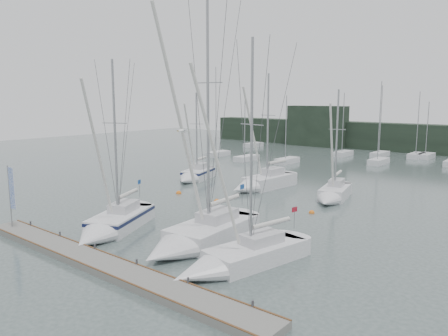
# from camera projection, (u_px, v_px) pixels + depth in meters

# --- Properties ---
(ground) EXTENTS (160.00, 160.00, 0.00)m
(ground) POSITION_uv_depth(u_px,v_px,m) (165.00, 245.00, 28.96)
(ground) COLOR #414F4E
(ground) RESTS_ON ground
(dock) EXTENTS (24.00, 2.00, 0.40)m
(dock) POSITION_uv_depth(u_px,v_px,m) (101.00, 264.00, 25.10)
(dock) COLOR slate
(dock) RESTS_ON ground
(far_treeline) EXTENTS (90.00, 4.00, 5.00)m
(far_treeline) POSITION_uv_depth(u_px,v_px,m) (426.00, 139.00, 76.00)
(far_treeline) COLOR black
(far_treeline) RESTS_ON ground
(far_building_left) EXTENTS (12.00, 3.00, 8.00)m
(far_building_left) POSITION_uv_depth(u_px,v_px,m) (317.00, 126.00, 86.70)
(far_building_left) COLOR black
(far_building_left) RESTS_ON ground
(mast_forest) EXTENTS (59.73, 26.40, 14.61)m
(mast_forest) POSITION_uv_depth(u_px,v_px,m) (431.00, 166.00, 59.04)
(mast_forest) COLOR silver
(mast_forest) RESTS_ON ground
(sailboat_near_left) EXTENTS (6.13, 9.09, 13.29)m
(sailboat_near_left) POSITION_uv_depth(u_px,v_px,m) (110.00, 226.00, 31.27)
(sailboat_near_left) COLOR silver
(sailboat_near_left) RESTS_ON ground
(sailboat_near_center) EXTENTS (3.97, 10.53, 18.05)m
(sailboat_near_center) POSITION_uv_depth(u_px,v_px,m) (193.00, 239.00, 28.28)
(sailboat_near_center) COLOR silver
(sailboat_near_center) RESTS_ON ground
(sailboat_near_right) EXTENTS (4.46, 9.41, 13.85)m
(sailboat_near_right) POSITION_uv_depth(u_px,v_px,m) (231.00, 261.00, 24.73)
(sailboat_near_right) COLOR silver
(sailboat_near_right) RESTS_ON ground
(sailboat_mid_a) EXTENTS (4.43, 7.26, 11.00)m
(sailboat_mid_a) POSITION_uv_depth(u_px,v_px,m) (194.00, 176.00, 51.25)
(sailboat_mid_a) COLOR silver
(sailboat_mid_a) RESTS_ON ground
(sailboat_mid_b) EXTENTS (3.52, 9.04, 13.02)m
(sailboat_mid_b) POSITION_uv_depth(u_px,v_px,m) (260.00, 184.00, 46.34)
(sailboat_mid_b) COLOR silver
(sailboat_mid_b) RESTS_ON ground
(sailboat_mid_c) EXTENTS (3.82, 7.56, 11.11)m
(sailboat_mid_c) POSITION_uv_depth(u_px,v_px,m) (332.00, 195.00, 41.23)
(sailboat_mid_c) COLOR silver
(sailboat_mid_c) RESTS_ON ground
(buoy_a) EXTENTS (0.66, 0.66, 0.66)m
(buoy_a) POSITION_uv_depth(u_px,v_px,m) (217.00, 202.00, 40.67)
(buoy_a) COLOR orange
(buoy_a) RESTS_ON ground
(buoy_b) EXTENTS (0.49, 0.49, 0.49)m
(buoy_b) POSITION_uv_depth(u_px,v_px,m) (312.00, 213.00, 36.93)
(buoy_b) COLOR orange
(buoy_b) RESTS_ON ground
(buoy_c) EXTENTS (0.57, 0.57, 0.57)m
(buoy_c) POSITION_uv_depth(u_px,v_px,m) (179.00, 193.00, 44.45)
(buoy_c) COLOR orange
(buoy_c) RESTS_ON ground
(dock_banner) EXTENTS (0.69, 0.12, 4.52)m
(dock_banner) POSITION_uv_depth(u_px,v_px,m) (11.00, 191.00, 31.03)
(dock_banner) COLOR gray
(dock_banner) RESTS_ON dock
(seagull) EXTENTS (0.98, 0.49, 0.20)m
(seagull) POSITION_uv_depth(u_px,v_px,m) (181.00, 131.00, 24.24)
(seagull) COLOR white
(seagull) RESTS_ON ground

